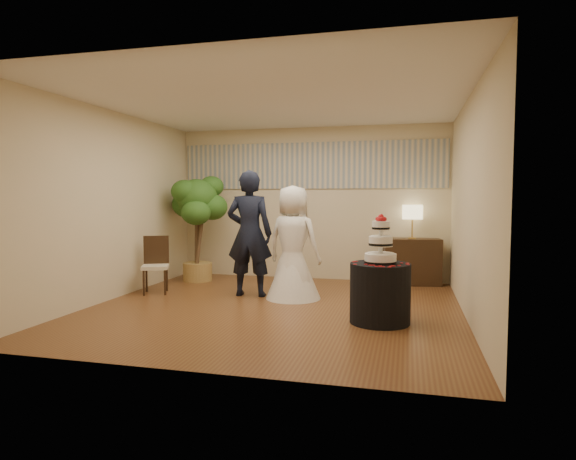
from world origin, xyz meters
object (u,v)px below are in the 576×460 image
(groom, at_px, (249,234))
(ficus_tree, at_px, (197,227))
(side_chair, at_px, (155,265))
(cake_table, at_px, (380,293))
(console, at_px, (412,261))
(bride, at_px, (293,242))
(table_lamp, at_px, (412,222))
(wedding_cake, at_px, (381,239))

(groom, bearing_deg, ficus_tree, -41.95)
(groom, bearing_deg, side_chair, 2.51)
(cake_table, bearing_deg, ficus_tree, 147.56)
(console, bearing_deg, cake_table, -107.63)
(groom, xyz_separation_m, side_chair, (-1.50, -0.19, -0.51))
(bride, height_order, table_lamp, bride)
(groom, height_order, console, groom)
(console, height_order, table_lamp, table_lamp)
(ficus_tree, height_order, side_chair, ficus_tree)
(bride, distance_m, cake_table, 1.81)
(cake_table, bearing_deg, console, 81.90)
(bride, distance_m, table_lamp, 2.38)
(console, height_order, side_chair, side_chair)
(cake_table, relative_size, wedding_cake, 1.22)
(groom, distance_m, bride, 0.71)
(bride, bearing_deg, cake_table, 154.82)
(cake_table, distance_m, wedding_cake, 0.66)
(groom, relative_size, console, 2.00)
(side_chair, bearing_deg, table_lamp, 1.35)
(table_lamp, bearing_deg, console, 0.00)
(wedding_cake, bearing_deg, ficus_tree, 147.56)
(table_lamp, bearing_deg, bride, -136.92)
(wedding_cake, distance_m, ficus_tree, 4.00)
(wedding_cake, xyz_separation_m, ficus_tree, (-3.38, 2.15, -0.05))
(table_lamp, relative_size, ficus_tree, 0.30)
(groom, bearing_deg, console, -151.63)
(cake_table, bearing_deg, groom, 150.90)
(cake_table, bearing_deg, bride, 140.52)
(groom, distance_m, ficus_tree, 1.68)
(bride, distance_m, ficus_tree, 2.29)
(groom, bearing_deg, bride, 172.76)
(console, relative_size, table_lamp, 1.66)
(console, relative_size, ficus_tree, 0.50)
(cake_table, relative_size, ficus_tree, 0.37)
(ficus_tree, xyz_separation_m, side_chair, (-0.17, -1.20, -0.52))
(console, bearing_deg, bride, -146.46)
(table_lamp, bearing_deg, groom, -146.79)
(side_chair, bearing_deg, cake_table, -37.96)
(bride, xyz_separation_m, console, (1.73, 1.62, -0.45))
(wedding_cake, relative_size, side_chair, 0.66)
(console, bearing_deg, wedding_cake, -107.63)
(groom, xyz_separation_m, console, (2.43, 1.59, -0.56))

